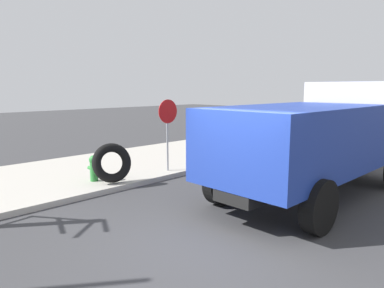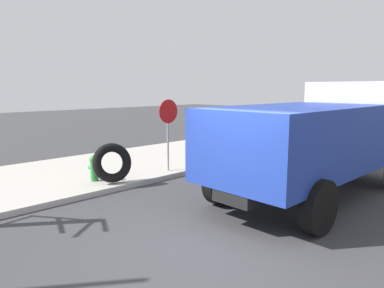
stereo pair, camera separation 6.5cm
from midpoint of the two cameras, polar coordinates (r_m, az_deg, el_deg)
name	(u,v)px [view 1 (the left image)]	position (r m, az deg, el deg)	size (l,w,h in m)	color
ground_plane	(208,245)	(6.69, 2.26, -15.94)	(80.00, 80.00, 0.00)	#38383A
sidewalk_curb	(53,178)	(11.82, -21.70, -5.06)	(36.00, 5.00, 0.15)	#ADA89E
fire_hydrant	(94,167)	(10.62, -15.72, -3.67)	(0.26, 0.58, 0.76)	#2D8438
loose_tire	(112,163)	(10.26, -12.99, -2.99)	(1.13, 1.13, 0.25)	black
stop_sign	(168,122)	(11.34, -4.11, 3.63)	(0.76, 0.08, 2.31)	gray
dump_truck_blue	(321,135)	(9.86, 19.92, 1.43)	(7.04, 2.90, 3.00)	#1E3899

